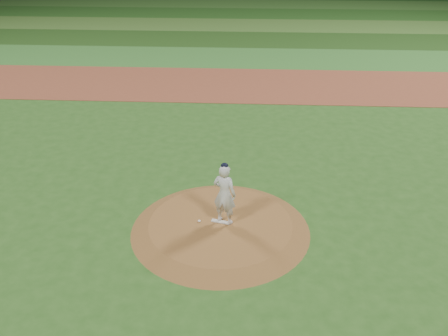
# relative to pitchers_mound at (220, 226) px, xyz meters

# --- Properties ---
(ground) EXTENTS (120.00, 120.00, 0.00)m
(ground) POSITION_rel_pitchers_mound_xyz_m (0.00, 0.00, -0.12)
(ground) COLOR #2A581C
(ground) RESTS_ON ground
(infield_dirt_band) EXTENTS (70.00, 6.00, 0.02)m
(infield_dirt_band) POSITION_rel_pitchers_mound_xyz_m (0.00, 14.00, -0.12)
(infield_dirt_band) COLOR brown
(infield_dirt_band) RESTS_ON ground
(outfield_stripe_0) EXTENTS (70.00, 5.00, 0.02)m
(outfield_stripe_0) POSITION_rel_pitchers_mound_xyz_m (0.00, 19.50, -0.12)
(outfield_stripe_0) COLOR #317229
(outfield_stripe_0) RESTS_ON ground
(outfield_stripe_1) EXTENTS (70.00, 5.00, 0.02)m
(outfield_stripe_1) POSITION_rel_pitchers_mound_xyz_m (0.00, 24.50, -0.12)
(outfield_stripe_1) COLOR #1F4516
(outfield_stripe_1) RESTS_ON ground
(outfield_stripe_2) EXTENTS (70.00, 5.00, 0.02)m
(outfield_stripe_2) POSITION_rel_pitchers_mound_xyz_m (0.00, 29.50, -0.12)
(outfield_stripe_2) COLOR #3E6C27
(outfield_stripe_2) RESTS_ON ground
(outfield_stripe_3) EXTENTS (70.00, 5.00, 0.02)m
(outfield_stripe_3) POSITION_rel_pitchers_mound_xyz_m (0.00, 34.50, -0.12)
(outfield_stripe_3) COLOR #204E19
(outfield_stripe_3) RESTS_ON ground
(outfield_stripe_4) EXTENTS (70.00, 5.00, 0.02)m
(outfield_stripe_4) POSITION_rel_pitchers_mound_xyz_m (0.00, 39.50, -0.12)
(outfield_stripe_4) COLOR #316324
(outfield_stripe_4) RESTS_ON ground
(pitchers_mound) EXTENTS (5.50, 5.50, 0.25)m
(pitchers_mound) POSITION_rel_pitchers_mound_xyz_m (0.00, 0.00, 0.00)
(pitchers_mound) COLOR brown
(pitchers_mound) RESTS_ON ground
(pitching_rubber) EXTENTS (0.61, 0.29, 0.03)m
(pitching_rubber) POSITION_rel_pitchers_mound_xyz_m (0.01, 0.05, 0.14)
(pitching_rubber) COLOR silver
(pitching_rubber) RESTS_ON pitchers_mound
(rosin_bag) EXTENTS (0.10, 0.10, 0.06)m
(rosin_bag) POSITION_rel_pitchers_mound_xyz_m (-0.65, 0.03, 0.15)
(rosin_bag) COLOR white
(rosin_bag) RESTS_ON pitchers_mound
(pitcher_on_mound) EXTENTS (0.84, 0.70, 2.03)m
(pitcher_on_mound) POSITION_rel_pitchers_mound_xyz_m (0.12, 0.07, 1.12)
(pitcher_on_mound) COLOR silver
(pitcher_on_mound) RESTS_ON pitchers_mound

